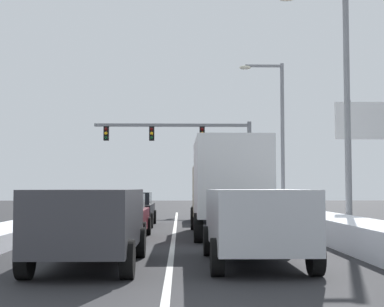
% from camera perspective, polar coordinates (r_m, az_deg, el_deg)
% --- Properties ---
extents(ground_plane, '(120.00, 120.00, 0.00)m').
position_cam_1_polar(ground_plane, '(19.27, -1.85, -8.50)').
color(ground_plane, '#28282B').
extents(lane_stripe_between_right_lane_and_center_lane, '(0.14, 35.80, 0.01)m').
position_cam_1_polar(lane_stripe_between_right_lane_and_center_lane, '(22.52, -1.75, -7.76)').
color(lane_stripe_between_right_lane_and_center_lane, silver).
rests_on(lane_stripe_between_right_lane_and_center_lane, ground).
extents(snow_bank_right_shoulder, '(1.63, 35.80, 0.77)m').
position_cam_1_polar(snow_bank_right_shoulder, '(23.06, 11.63, -6.65)').
color(snow_bank_right_shoulder, white).
rests_on(snow_bank_right_shoulder, ground).
extents(snow_bank_left_shoulder, '(1.81, 35.80, 0.48)m').
position_cam_1_polar(snow_bank_left_shoulder, '(23.17, -15.07, -6.94)').
color(snow_bank_left_shoulder, white).
rests_on(snow_bank_left_shoulder, ground).
extents(suv_silver_right_lane_nearest, '(2.16, 4.90, 1.67)m').
position_cam_1_polar(suv_silver_right_lane_nearest, '(13.03, 6.24, -6.44)').
color(suv_silver_right_lane_nearest, '#B7BABF').
rests_on(suv_silver_right_lane_nearest, ground).
extents(box_truck_right_lane_second, '(2.53, 7.20, 3.36)m').
position_cam_1_polar(box_truck_right_lane_second, '(20.65, 3.53, -2.88)').
color(box_truck_right_lane_second, '#937F60').
rests_on(box_truck_right_lane_second, ground).
extents(suv_navy_right_lane_third, '(2.16, 4.90, 1.67)m').
position_cam_1_polar(suv_navy_right_lane_third, '(29.65, 2.14, -4.77)').
color(suv_navy_right_lane_third, navy).
rests_on(suv_navy_right_lane_third, ground).
extents(suv_charcoal_center_lane_nearest, '(2.16, 4.90, 1.67)m').
position_cam_1_polar(suv_charcoal_center_lane_nearest, '(12.75, -9.99, -6.47)').
color(suv_charcoal_center_lane_nearest, '#38383D').
rests_on(suv_charcoal_center_lane_nearest, ground).
extents(sedan_maroon_center_lane_second, '(2.00, 4.50, 1.51)m').
position_cam_1_polar(sedan_maroon_center_lane_second, '(19.61, -7.26, -6.16)').
color(sedan_maroon_center_lane_second, maroon).
rests_on(sedan_maroon_center_lane_second, ground).
extents(sedan_black_center_lane_third, '(2.00, 4.50, 1.51)m').
position_cam_1_polar(sedan_black_center_lane_third, '(26.27, -5.90, -5.47)').
color(sedan_black_center_lane_third, black).
rests_on(sedan_black_center_lane_third, ground).
extents(traffic_light_gantry, '(10.60, 0.47, 6.20)m').
position_cam_1_polar(traffic_light_gantry, '(38.84, 0.24, 1.02)').
color(traffic_light_gantry, slate).
rests_on(traffic_light_gantry, ground).
extents(street_lamp_right_mid, '(2.66, 0.36, 8.98)m').
position_cam_1_polar(street_lamp_right_mid, '(21.91, 14.22, 6.15)').
color(street_lamp_right_mid, gray).
rests_on(street_lamp_right_mid, ground).
extents(street_lamp_right_far, '(2.66, 0.36, 9.13)m').
position_cam_1_polar(street_lamp_right_far, '(34.52, 8.40, 2.73)').
color(street_lamp_right_far, gray).
rests_on(street_lamp_right_far, ground).
extents(roadside_sign_right, '(3.20, 0.16, 5.50)m').
position_cam_1_polar(roadside_sign_right, '(25.92, 17.40, 1.84)').
color(roadside_sign_right, '#59595B').
rests_on(roadside_sign_right, ground).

